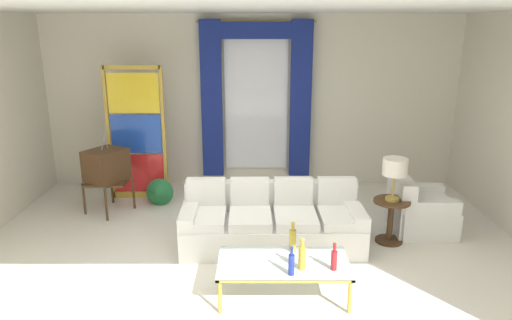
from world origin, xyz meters
TOP-DOWN VIEW (x-y plane):
  - ground_plane at (0.00, 0.00)m, footprint 16.00×16.00m
  - wall_rear at (0.00, 3.06)m, footprint 8.00×0.12m
  - ceiling_slab at (0.00, 0.80)m, footprint 8.00×7.60m
  - curtained_window at (0.08, 2.89)m, footprint 2.00×0.17m
  - couch_white_long at (0.28, 0.52)m, footprint 2.35×0.96m
  - coffee_table at (0.36, -0.74)m, footprint 1.38×0.70m
  - bottle_blue_decanter at (0.43, -1.00)m, footprint 0.06×0.06m
  - bottle_crystal_tall at (0.48, -0.50)m, footprint 0.08×0.08m
  - bottle_amber_squat at (0.54, -0.89)m, footprint 0.08×0.08m
  - bottle_ruby_flask at (0.87, -0.90)m, footprint 0.06×0.06m
  - vintage_tv at (-2.21, 1.64)m, footprint 0.73×0.76m
  - armchair_white at (2.35, 0.93)m, footprint 0.84×0.84m
  - stained_glass_divider at (-1.87, 2.25)m, footprint 0.95×0.05m
  - peacock_figurine at (-1.48, 1.84)m, footprint 0.44×0.60m
  - round_side_table at (1.86, 0.57)m, footprint 0.48×0.48m
  - table_lamp_brass at (1.86, 0.57)m, footprint 0.32×0.32m

SIDE VIEW (x-z plane):
  - ground_plane at x=0.00m, z-range 0.00..0.00m
  - peacock_figurine at x=-1.48m, z-range -0.03..0.47m
  - armchair_white at x=2.35m, z-range -0.11..0.69m
  - couch_white_long at x=0.28m, z-range -0.12..0.74m
  - round_side_table at x=1.86m, z-range 0.06..0.65m
  - coffee_table at x=0.36m, z-range 0.17..0.58m
  - bottle_ruby_flask at x=0.87m, z-range 0.38..0.68m
  - bottle_blue_decanter at x=0.43m, z-range 0.38..0.69m
  - bottle_amber_squat at x=0.54m, z-range 0.38..0.72m
  - bottle_crystal_tall at x=0.48m, z-range 0.38..0.73m
  - vintage_tv at x=-2.21m, z-range 0.06..1.40m
  - table_lamp_brass at x=1.86m, z-range 0.74..1.31m
  - stained_glass_divider at x=-1.87m, z-range -0.04..2.16m
  - wall_rear at x=0.00m, z-range 0.00..3.00m
  - curtained_window at x=0.08m, z-range 0.39..3.09m
  - ceiling_slab at x=0.00m, z-range 3.00..3.04m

